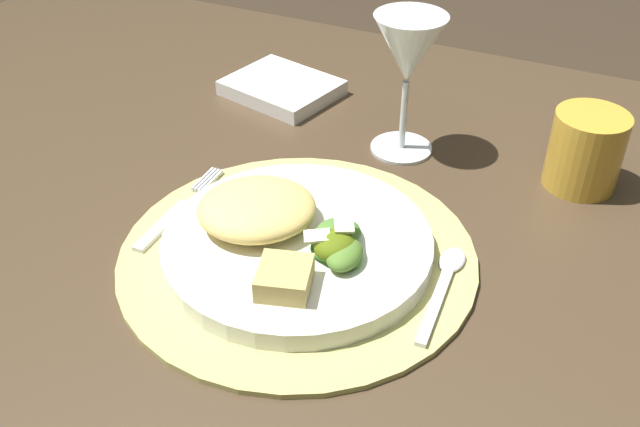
# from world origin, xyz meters

# --- Properties ---
(dining_table) EXTENTS (1.47, 1.03, 0.70)m
(dining_table) POSITION_xyz_m (0.00, 0.00, 0.60)
(dining_table) COLOR #443423
(dining_table) RESTS_ON ground
(placemat) EXTENTS (0.35, 0.35, 0.01)m
(placemat) POSITION_xyz_m (0.04, -0.03, 0.71)
(placemat) COLOR tan
(placemat) RESTS_ON dining_table
(dinner_plate) EXTENTS (0.26, 0.26, 0.02)m
(dinner_plate) POSITION_xyz_m (0.04, -0.03, 0.72)
(dinner_plate) COLOR white
(dinner_plate) RESTS_ON placemat
(pasta_serving) EXTENTS (0.15, 0.15, 0.03)m
(pasta_serving) POSITION_xyz_m (-0.01, -0.03, 0.75)
(pasta_serving) COLOR #EDCA6C
(pasta_serving) RESTS_ON dinner_plate
(salad_greens) EXTENTS (0.07, 0.08, 0.03)m
(salad_greens) POSITION_xyz_m (0.08, -0.03, 0.74)
(salad_greens) COLOR #517B2B
(salad_greens) RESTS_ON dinner_plate
(bread_piece) EXTENTS (0.06, 0.06, 0.02)m
(bread_piece) POSITION_xyz_m (0.06, -0.10, 0.74)
(bread_piece) COLOR tan
(bread_piece) RESTS_ON dinner_plate
(fork) EXTENTS (0.02, 0.15, 0.00)m
(fork) POSITION_xyz_m (-0.10, -0.03, 0.71)
(fork) COLOR silver
(fork) RESTS_ON placemat
(spoon) EXTENTS (0.03, 0.14, 0.01)m
(spoon) POSITION_xyz_m (0.18, -0.01, 0.71)
(spoon) COLOR silver
(spoon) RESTS_ON placemat
(napkin) EXTENTS (0.16, 0.14, 0.02)m
(napkin) POSITION_xyz_m (-0.14, 0.27, 0.71)
(napkin) COLOR white
(napkin) RESTS_ON dining_table
(wine_glass) EXTENTS (0.08, 0.08, 0.17)m
(wine_glass) POSITION_xyz_m (0.06, 0.20, 0.83)
(wine_glass) COLOR silver
(wine_glass) RESTS_ON dining_table
(amber_tumbler) EXTENTS (0.08, 0.08, 0.09)m
(amber_tumbler) POSITION_xyz_m (0.26, 0.22, 0.75)
(amber_tumbler) COLOR gold
(amber_tumbler) RESTS_ON dining_table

